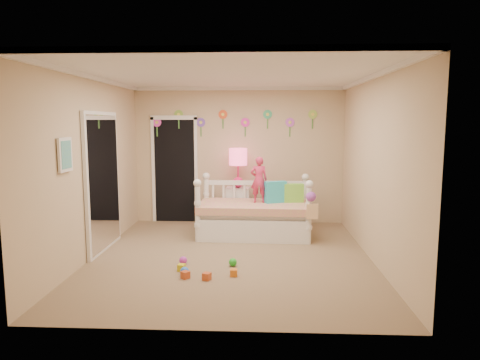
{
  "coord_description": "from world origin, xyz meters",
  "views": [
    {
      "loc": [
        0.41,
        -6.07,
        1.94
      ],
      "look_at": [
        0.1,
        0.6,
        1.05
      ],
      "focal_mm": 32.43,
      "sensor_mm": 36.0,
      "label": 1
    }
  ],
  "objects_px": {
    "daybed": "(254,206)",
    "child": "(259,180)",
    "nightstand": "(238,207)",
    "table_lamp": "(238,162)"
  },
  "relations": [
    {
      "from": "nightstand",
      "to": "table_lamp",
      "type": "relative_size",
      "value": 0.99
    },
    {
      "from": "daybed",
      "to": "child",
      "type": "bearing_deg",
      "value": 33.12
    },
    {
      "from": "daybed",
      "to": "nightstand",
      "type": "height_order",
      "value": "daybed"
    },
    {
      "from": "daybed",
      "to": "nightstand",
      "type": "xyz_separation_m",
      "value": [
        -0.31,
        0.72,
        -0.15
      ]
    },
    {
      "from": "child",
      "to": "nightstand",
      "type": "distance_m",
      "value": 0.98
    },
    {
      "from": "child",
      "to": "table_lamp",
      "type": "relative_size",
      "value": 1.08
    },
    {
      "from": "nightstand",
      "to": "child",
      "type": "bearing_deg",
      "value": -55.78
    },
    {
      "from": "daybed",
      "to": "child",
      "type": "relative_size",
      "value": 2.4
    },
    {
      "from": "daybed",
      "to": "child",
      "type": "height_order",
      "value": "child"
    },
    {
      "from": "daybed",
      "to": "nightstand",
      "type": "distance_m",
      "value": 0.8
    }
  ]
}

